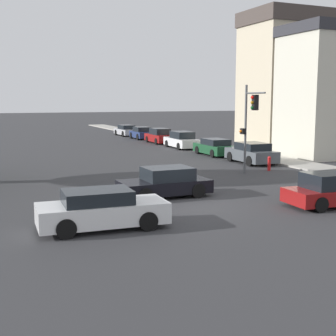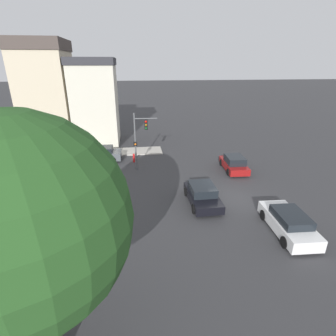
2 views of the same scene
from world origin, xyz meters
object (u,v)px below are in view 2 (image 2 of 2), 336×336
Objects in this scene: street_tree at (20,224)px; crossing_car_0 at (234,164)px; parked_car_0 at (100,154)px; fire_hydrant at (134,158)px; crossing_car_1 at (202,195)px; crossing_car_2 at (288,223)px; traffic_signal at (140,134)px; parked_car_1 at (47,157)px.

street_tree is 2.07× the size of crossing_car_0.
fire_hydrant is at bearing 166.82° from parked_car_0.
parked_car_0 is (10.13, 8.26, 0.06)m from crossing_car_1.
crossing_car_0 is 9.92m from crossing_car_2.
parked_car_0 is (2.95, 4.16, -2.77)m from traffic_signal.
parked_car_1 is (-0.08, 5.23, -0.06)m from parked_car_0.
fire_hydrant is at bearing 36.79° from crossing_car_2.
crossing_car_0 is (15.60, -12.40, -4.76)m from street_tree.
street_tree is at bearing 92.98° from parked_car_0.
street_tree is at bearing -39.00° from crossing_car_1.
fire_hydrant is (19.06, -3.03, -4.93)m from street_tree.
crossing_car_2 reaches higher than crossing_car_1.
crossing_car_2 is 1.04× the size of parked_car_0.
parked_car_0 reaches higher than crossing_car_2.
traffic_signal is 8.74m from crossing_car_1.
crossing_car_0 is 0.98× the size of crossing_car_1.
parked_car_0 is (19.98, 0.42, -4.71)m from street_tree.
fire_hydrant is (3.46, 9.37, -0.17)m from crossing_car_0.
street_tree is 19.92m from fire_hydrant.
street_tree is 1.59× the size of traffic_signal.
fire_hydrant is at bearing -9.04° from street_tree.
traffic_signal is 9.22m from crossing_car_0.
traffic_signal is 5.83× the size of fire_hydrant.
fire_hydrant is at bearing 176.10° from parked_car_1.
traffic_signal is at bearing -12.38° from street_tree.
traffic_signal is 1.18× the size of parked_car_1.
crossing_car_0 is at bearing -38.48° from street_tree.
parked_car_0 is (14.30, 12.42, 0.04)m from crossing_car_2.
crossing_car_1 is 5.89m from crossing_car_2.
street_tree reaches higher than crossing_car_2.
crossing_car_0 is 18.56m from parked_car_1.
parked_car_1 is (10.05, 13.49, -0.00)m from crossing_car_1.
crossing_car_1 is 16.83m from parked_car_1.
street_tree is at bearing 107.51° from parked_car_1.
parked_car_0 is 5.23m from parked_car_1.
fire_hydrant is at bearing 73.01° from crossing_car_0.
crossing_car_1 is 0.95× the size of parked_car_0.
street_tree is 20.49m from crossing_car_0.
parked_car_0 is at bearing 75.03° from fire_hydrant.
parked_car_0 reaches higher than parked_car_1.
crossing_car_1 is at bearing 144.98° from parked_car_1.
street_tree reaches higher than fire_hydrant.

